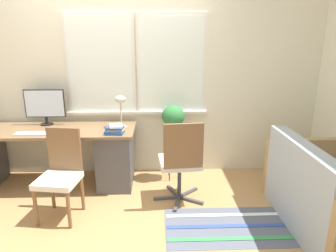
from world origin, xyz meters
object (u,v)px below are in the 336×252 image
object	(u,v)px
keyboard	(34,134)
couch_loveseat	(328,199)
potted_plant	(173,119)
mouse	(60,132)
desk_chair_wooden	(60,172)
book_stack	(115,130)
plant_stand	(173,142)
office_chair_swivel	(181,161)
desk_lamp	(121,103)
monitor	(45,105)

from	to	relation	value
keyboard	couch_loveseat	distance (m)	3.11
couch_loveseat	potted_plant	xyz separation A→B (m)	(-1.41, 1.12, 0.50)
mouse	desk_chair_wooden	bearing A→B (deg)	-75.37
mouse	book_stack	distance (m)	0.63
couch_loveseat	plant_stand	bearing A→B (deg)	51.54
book_stack	office_chair_swivel	size ratio (longest dim) A/B	0.23
desk_lamp	keyboard	bearing A→B (deg)	-164.76
desk_chair_wooden	office_chair_swivel	distance (m)	1.24
plant_stand	book_stack	bearing A→B (deg)	-153.57
desk_lamp	book_stack	world-z (taller)	desk_lamp
desk_chair_wooden	plant_stand	bearing A→B (deg)	42.99
keyboard	desk_chair_wooden	distance (m)	0.67
desk_lamp	plant_stand	world-z (taller)	desk_lamp
potted_plant	monitor	bearing A→B (deg)	177.34
monitor	office_chair_swivel	world-z (taller)	monitor
mouse	couch_loveseat	distance (m)	2.86
plant_stand	potted_plant	size ratio (longest dim) A/B	1.49
desk_chair_wooden	plant_stand	xyz separation A→B (m)	(1.17, 0.80, 0.03)
desk_lamp	desk_chair_wooden	size ratio (longest dim) A/B	0.43
monitor	book_stack	distance (m)	1.01
mouse	couch_loveseat	world-z (taller)	couch_loveseat
couch_loveseat	mouse	bearing A→B (deg)	73.22
mouse	office_chair_swivel	xyz separation A→B (m)	(1.35, -0.30, -0.24)
desk_lamp	couch_loveseat	size ratio (longest dim) A/B	0.27
keyboard	desk_chair_wooden	xyz separation A→B (m)	(0.41, -0.47, -0.26)
desk_chair_wooden	plant_stand	size ratio (longest dim) A/B	1.55
office_chair_swivel	potted_plant	distance (m)	0.68
mouse	office_chair_swivel	bearing A→B (deg)	-12.71
desk_chair_wooden	potted_plant	xyz separation A→B (m)	(1.17, 0.80, 0.33)
couch_loveseat	plant_stand	xyz separation A→B (m)	(-1.41, 1.12, 0.20)
mouse	office_chair_swivel	size ratio (longest dim) A/B	0.08
keyboard	book_stack	distance (m)	0.90
monitor	office_chair_swivel	distance (m)	1.83
mouse	book_stack	bearing A→B (deg)	-3.03
desk_chair_wooden	office_chair_swivel	xyz separation A→B (m)	(1.22, 0.19, 0.03)
plant_stand	potted_plant	bearing A→B (deg)	0.00
desk_chair_wooden	book_stack	bearing A→B (deg)	51.69
office_chair_swivel	plant_stand	world-z (taller)	office_chair_swivel
mouse	couch_loveseat	xyz separation A→B (m)	(2.70, -0.82, -0.44)
book_stack	potted_plant	world-z (taller)	potted_plant
keyboard	office_chair_swivel	world-z (taller)	office_chair_swivel
book_stack	desk_chair_wooden	xyz separation A→B (m)	(-0.50, -0.46, -0.30)
desk_lamp	book_stack	distance (m)	0.36
book_stack	desk_lamp	bearing A→B (deg)	81.03
book_stack	office_chair_swivel	distance (m)	0.82
monitor	keyboard	distance (m)	0.47
desk_lamp	plant_stand	xyz separation A→B (m)	(0.63, 0.07, -0.52)
monitor	desk_chair_wooden	distance (m)	1.08
plant_stand	keyboard	bearing A→B (deg)	-168.18
desk_lamp	office_chair_swivel	xyz separation A→B (m)	(0.68, -0.53, -0.52)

